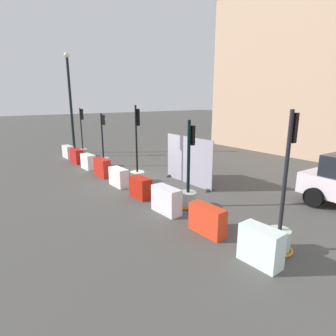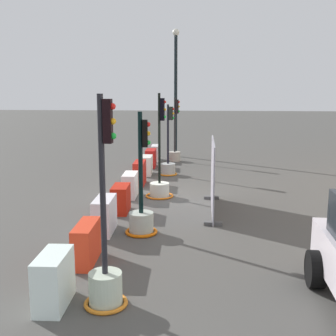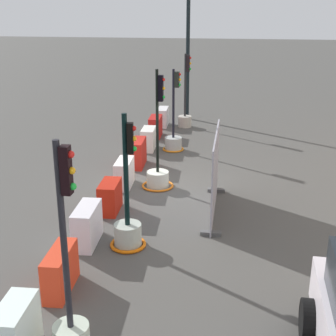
# 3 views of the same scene
# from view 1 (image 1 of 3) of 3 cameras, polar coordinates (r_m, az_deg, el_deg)

# --- Properties ---
(ground_plane) EXTENTS (120.00, 120.00, 0.00)m
(ground_plane) POSITION_cam_1_polar(r_m,az_deg,el_deg) (13.15, -5.47, -2.74)
(ground_plane) COLOR #4B4A46
(traffic_light_0) EXTENTS (0.59, 0.59, 3.19)m
(traffic_light_0) POSITION_cam_1_polar(r_m,az_deg,el_deg) (19.57, -17.08, 4.24)
(traffic_light_0) COLOR #B7B1A5
(traffic_light_0) RESTS_ON ground_plane
(traffic_light_1) EXTENTS (0.80, 0.80, 3.01)m
(traffic_light_1) POSITION_cam_1_polar(r_m,az_deg,el_deg) (16.32, -13.06, 2.00)
(traffic_light_1) COLOR #A9ADAB
(traffic_light_1) RESTS_ON ground_plane
(traffic_light_2) EXTENTS (0.96, 0.96, 3.51)m
(traffic_light_2) POSITION_cam_1_polar(r_m,az_deg,el_deg) (13.00, -6.29, -0.81)
(traffic_light_2) COLOR silver
(traffic_light_2) RESTS_ON ground_plane
(traffic_light_3) EXTENTS (0.83, 0.83, 3.10)m
(traffic_light_3) POSITION_cam_1_polar(r_m,az_deg,el_deg) (9.99, 4.17, -5.00)
(traffic_light_3) COLOR #AEB9AC
(traffic_light_3) RESTS_ON ground_plane
(traffic_light_4) EXTENTS (0.75, 0.75, 3.56)m
(traffic_light_4) POSITION_cam_1_polar(r_m,az_deg,el_deg) (7.69, 21.99, -11.36)
(traffic_light_4) COLOR beige
(traffic_light_4) RESTS_ON ground_plane
(construction_barrier_0) EXTENTS (1.09, 0.46, 0.80)m
(construction_barrier_0) POSITION_cam_1_polar(r_m,az_deg,el_deg) (19.33, -19.82, 3.15)
(construction_barrier_0) COLOR silver
(construction_barrier_0) RESTS_ON ground_plane
(construction_barrier_1) EXTENTS (1.10, 0.50, 0.84)m
(construction_barrier_1) POSITION_cam_1_polar(r_m,az_deg,el_deg) (17.61, -18.23, 2.33)
(construction_barrier_1) COLOR red
(construction_barrier_1) RESTS_ON ground_plane
(construction_barrier_2) EXTENTS (1.05, 0.51, 0.81)m
(construction_barrier_2) POSITION_cam_1_polar(r_m,az_deg,el_deg) (15.94, -16.05, 1.26)
(construction_barrier_2) COLOR white
(construction_barrier_2) RESTS_ON ground_plane
(construction_barrier_3) EXTENTS (1.16, 0.45, 0.90)m
(construction_barrier_3) POSITION_cam_1_polar(r_m,az_deg,el_deg) (14.18, -13.35, 0.07)
(construction_barrier_3) COLOR red
(construction_barrier_3) RESTS_ON ground_plane
(construction_barrier_4) EXTENTS (1.08, 0.48, 0.82)m
(construction_barrier_4) POSITION_cam_1_polar(r_m,az_deg,el_deg) (12.49, -10.08, -1.87)
(construction_barrier_4) COLOR white
(construction_barrier_4) RESTS_ON ground_plane
(construction_barrier_5) EXTENTS (1.00, 0.51, 0.81)m
(construction_barrier_5) POSITION_cam_1_polar(r_m,az_deg,el_deg) (10.96, -5.66, -4.01)
(construction_barrier_5) COLOR #B31C0C
(construction_barrier_5) RESTS_ON ground_plane
(construction_barrier_6) EXTENTS (1.16, 0.50, 0.90)m
(construction_barrier_6) POSITION_cam_1_polar(r_m,az_deg,el_deg) (9.47, -0.35, -6.60)
(construction_barrier_6) COLOR silver
(construction_barrier_6) RESTS_ON ground_plane
(construction_barrier_7) EXTENTS (1.17, 0.44, 0.84)m
(construction_barrier_7) POSITION_cam_1_polar(r_m,az_deg,el_deg) (8.16, 8.03, -10.49)
(construction_barrier_7) COLOR red
(construction_barrier_7) RESTS_ON ground_plane
(construction_barrier_8) EXTENTS (1.01, 0.50, 0.92)m
(construction_barrier_8) POSITION_cam_1_polar(r_m,az_deg,el_deg) (7.06, 18.48, -14.92)
(construction_barrier_8) COLOR white
(construction_barrier_8) RESTS_ON ground_plane
(street_lamp_post) EXTENTS (0.36, 0.36, 6.75)m
(street_lamp_post) POSITION_cam_1_polar(r_m,az_deg,el_deg) (20.79, -19.42, 13.52)
(street_lamp_post) COLOR black
(street_lamp_post) RESTS_ON ground_plane
(site_fence_panel) EXTENTS (3.09, 0.50, 2.15)m
(site_fence_panel) POSITION_cam_1_polar(r_m,az_deg,el_deg) (12.61, 4.17, 1.32)
(site_fence_panel) COLOR #9997A4
(site_fence_panel) RESTS_ON ground_plane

